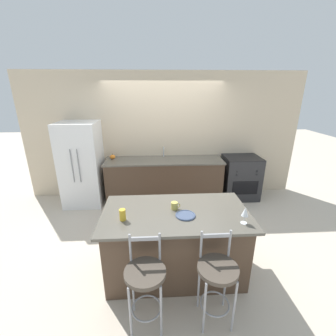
# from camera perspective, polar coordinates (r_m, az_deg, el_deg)

# --- Properties ---
(ground_plane) EXTENTS (18.00, 18.00, 0.00)m
(ground_plane) POSITION_cam_1_polar(r_m,az_deg,el_deg) (4.79, -0.74, -9.81)
(ground_plane) COLOR beige
(wall_back) EXTENTS (6.00, 0.07, 2.70)m
(wall_back) POSITION_cam_1_polar(r_m,az_deg,el_deg) (5.00, -1.19, 8.04)
(wall_back) COLOR beige
(wall_back) RESTS_ON ground_plane
(back_counter) EXTENTS (2.48, 0.71, 0.92)m
(back_counter) POSITION_cam_1_polar(r_m,az_deg,el_deg) (4.94, -0.97, -2.90)
(back_counter) COLOR #4C3828
(back_counter) RESTS_ON ground_plane
(sink_faucet) EXTENTS (0.02, 0.13, 0.22)m
(sink_faucet) POSITION_cam_1_polar(r_m,az_deg,el_deg) (4.94, -1.11, 4.42)
(sink_faucet) COLOR #ADAFB5
(sink_faucet) RESTS_ON back_counter
(kitchen_island) EXTENTS (1.82, 0.98, 0.90)m
(kitchen_island) POSITION_cam_1_polar(r_m,az_deg,el_deg) (3.08, 1.84, -18.24)
(kitchen_island) COLOR #4C3828
(kitchen_island) RESTS_ON ground_plane
(refrigerator) EXTENTS (0.78, 0.76, 1.73)m
(refrigerator) POSITION_cam_1_polar(r_m,az_deg,el_deg) (4.98, -20.98, 0.92)
(refrigerator) COLOR white
(refrigerator) RESTS_ON ground_plane
(oven_range) EXTENTS (0.76, 0.65, 0.95)m
(oven_range) POSITION_cam_1_polar(r_m,az_deg,el_deg) (5.28, 17.88, -2.23)
(oven_range) COLOR #28282B
(oven_range) RESTS_ON ground_plane
(bar_stool_near) EXTENTS (0.41, 0.41, 1.01)m
(bar_stool_near) POSITION_cam_1_polar(r_m,az_deg,el_deg) (2.48, -5.75, -26.55)
(bar_stool_near) COLOR #99999E
(bar_stool_near) RESTS_ON ground_plane
(bar_stool_far) EXTENTS (0.41, 0.41, 1.01)m
(bar_stool_far) POSITION_cam_1_polar(r_m,az_deg,el_deg) (2.55, 12.33, -25.32)
(bar_stool_far) COLOR #99999E
(bar_stool_far) RESTS_ON ground_plane
(dinner_plate) EXTENTS (0.24, 0.24, 0.02)m
(dinner_plate) POSITION_cam_1_polar(r_m,az_deg,el_deg) (2.75, 4.46, -11.85)
(dinner_plate) COLOR #425170
(dinner_plate) RESTS_ON kitchen_island
(wine_glass) EXTENTS (0.08, 0.08, 0.20)m
(wine_glass) POSITION_cam_1_polar(r_m,az_deg,el_deg) (2.69, 19.00, -10.52)
(wine_glass) COLOR white
(wine_glass) RESTS_ON kitchen_island
(coffee_mug) EXTENTS (0.12, 0.09, 0.09)m
(coffee_mug) POSITION_cam_1_polar(r_m,az_deg,el_deg) (2.87, 1.68, -9.53)
(coffee_mug) COLOR #C1B251
(coffee_mug) RESTS_ON kitchen_island
(tumbler_cup) EXTENTS (0.07, 0.07, 0.14)m
(tumbler_cup) POSITION_cam_1_polar(r_m,az_deg,el_deg) (2.69, -11.47, -11.56)
(tumbler_cup) COLOR gold
(tumbler_cup) RESTS_ON kitchen_island
(pumpkin_decoration) EXTENTS (0.11, 0.11, 0.11)m
(pumpkin_decoration) POSITION_cam_1_polar(r_m,az_deg,el_deg) (4.95, -13.89, 2.79)
(pumpkin_decoration) COLOR orange
(pumpkin_decoration) RESTS_ON back_counter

